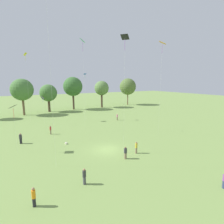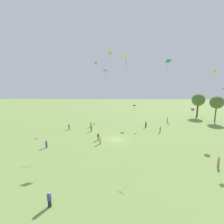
{
  "view_description": "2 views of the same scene",
  "coord_description": "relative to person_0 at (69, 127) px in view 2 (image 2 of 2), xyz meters",
  "views": [
    {
      "loc": [
        -11.85,
        -22.77,
        10.53
      ],
      "look_at": [
        2.0,
        1.86,
        5.47
      ],
      "focal_mm": 28.0,
      "sensor_mm": 36.0,
      "label": 1
    },
    {
      "loc": [
        35.03,
        0.54,
        12.75
      ],
      "look_at": [
        -3.85,
        -0.97,
        6.16
      ],
      "focal_mm": 24.0,
      "sensor_mm": 36.0,
      "label": 2
    }
  ],
  "objects": [
    {
      "name": "person_1",
      "position": [
        29.06,
        7.36,
        0.04
      ],
      "size": [
        0.56,
        0.56,
        1.73
      ],
      "rotation": [
        0.0,
        0.0,
        1.24
      ],
      "color": "#232328",
      "rests_on": "ground_plane"
    },
    {
      "name": "tree_1",
      "position": [
        -12.31,
        50.42,
        6.34
      ],
      "size": [
        4.61,
        4.61,
        9.49
      ],
      "color": "brown",
      "rests_on": "ground_plane"
    },
    {
      "name": "kite_5",
      "position": [
        8.73,
        25.51,
        16.68
      ],
      "size": [
        1.32,
        1.34,
        18.68
      ],
      "rotation": [
        0.0,
        0.0,
        0.05
      ],
      "color": "green",
      "rests_on": "ground_plane"
    },
    {
      "name": "kite_3",
      "position": [
        -12.27,
        6.62,
        19.23
      ],
      "size": [
        1.31,
        1.36,
        21.4
      ],
      "rotation": [
        0.0,
        0.0,
        0.28
      ],
      "color": "black",
      "rests_on": "ground_plane"
    },
    {
      "name": "person_7",
      "position": [
        -3.18,
        6.04,
        0.08
      ],
      "size": [
        0.36,
        0.36,
        1.76
      ],
      "rotation": [
        0.0,
        0.0,
        1.67
      ],
      "color": "#232328",
      "rests_on": "ground_plane"
    },
    {
      "name": "person_2",
      "position": [
        -3.54,
        23.58,
        0.07
      ],
      "size": [
        0.51,
        0.51,
        1.8
      ],
      "rotation": [
        0.0,
        0.0,
        1.67
      ],
      "color": "#232328",
      "rests_on": "ground_plane"
    },
    {
      "name": "dog_1",
      "position": [
        -7.66,
        31.99,
        -0.4
      ],
      "size": [
        0.34,
        0.79,
        0.6
      ],
      "rotation": [
        0.0,
        0.0,
        6.2
      ],
      "color": "tan",
      "rests_on": "ground_plane"
    },
    {
      "name": "kite_1",
      "position": [
        1.96,
        34.99,
        5.59
      ],
      "size": [
        0.69,
        0.85,
        6.92
      ],
      "rotation": [
        0.0,
        0.0,
        0.58
      ],
      "color": "purple",
      "rests_on": "ground_plane"
    },
    {
      "name": "person_0",
      "position": [
        0.0,
        0.0,
        0.0
      ],
      "size": [
        0.51,
        0.51,
        1.67
      ],
      "rotation": [
        0.0,
        0.0,
        1.64
      ],
      "color": "#847056",
      "rests_on": "ground_plane"
    },
    {
      "name": "person_9",
      "position": [
        1.68,
        7.02,
        0.06
      ],
      "size": [
        0.52,
        0.52,
        1.74
      ],
      "rotation": [
        0.0,
        0.0,
        5.67
      ],
      "color": "#4C4C51",
      "rests_on": "ground_plane"
    },
    {
      "name": "person_3",
      "position": [
        13.56,
        -0.42,
        -0.01
      ],
      "size": [
        0.59,
        0.59,
        1.63
      ],
      "rotation": [
        0.0,
        0.0,
        4.15
      ],
      "color": "#333D5B",
      "rests_on": "ground_plane"
    },
    {
      "name": "person_6",
      "position": [
        19.98,
        30.89,
        0.07
      ],
      "size": [
        0.35,
        0.35,
        1.75
      ],
      "rotation": [
        0.0,
        0.0,
        0.01
      ],
      "color": "#847056",
      "rests_on": "ground_plane"
    },
    {
      "name": "kite_7",
      "position": [
        12.78,
        35.35,
        10.5
      ],
      "size": [
        0.62,
        0.57,
        12.41
      ],
      "rotation": [
        0.0,
        0.0,
        2.35
      ],
      "color": "blue",
      "rests_on": "ground_plane"
    },
    {
      "name": "person_5",
      "position": [
        8.69,
        9.95,
        0.04
      ],
      "size": [
        0.49,
        0.49,
        1.73
      ],
      "rotation": [
        0.0,
        0.0,
        2.98
      ],
      "color": "#847056",
      "rests_on": "ground_plane"
    },
    {
      "name": "kite_2",
      "position": [
        20.33,
        15.76,
        15.94
      ],
      "size": [
        1.72,
        1.7,
        17.57
      ],
      "rotation": [
        0.0,
        0.0,
        6.15
      ],
      "color": "orange",
      "rests_on": "ground_plane"
    },
    {
      "name": "person_4",
      "position": [
        1.88,
        26.58,
        0.07
      ],
      "size": [
        0.46,
        0.46,
        1.74
      ],
      "rotation": [
        0.0,
        0.0,
        0.65
      ],
      "color": "#847056",
      "rests_on": "ground_plane"
    },
    {
      "name": "kite_8",
      "position": [
        9.67,
        11.91,
        14.77
      ],
      "size": [
        1.36,
        1.37,
        16.55
      ],
      "rotation": [
        0.0,
        0.0,
        1.49
      ],
      "color": "black",
      "rests_on": "ground_plane"
    },
    {
      "name": "person_8",
      "position": [
        -11.59,
        32.96,
        0.08
      ],
      "size": [
        0.42,
        0.42,
        1.74
      ],
      "rotation": [
        0.0,
        0.0,
        5.9
      ],
      "color": "#4C4C51",
      "rests_on": "ground_plane"
    },
    {
      "name": "kite_0",
      "position": [
        -0.07,
        12.33,
        19.79
      ],
      "size": [
        0.82,
        1.12,
        22.26
      ],
      "rotation": [
        0.0,
        0.0,
        1.03
      ],
      "color": "yellow",
      "rests_on": "ground_plane"
    },
    {
      "name": "dog_0",
      "position": [
        -6.36,
        6.56,
        -0.48
      ],
      "size": [
        0.56,
        0.75,
        0.49
      ],
      "rotation": [
        0.0,
        0.0,
        3.68
      ],
      "color": "tan",
      "rests_on": "ground_plane"
    },
    {
      "name": "person_10",
      "position": [
        11.1,
        10.7,
        0.08
      ],
      "size": [
        0.39,
        0.39,
        1.76
      ],
      "rotation": [
        0.0,
        0.0,
        3.26
      ],
      "color": "#847056",
      "rests_on": "ground_plane"
    },
    {
      "name": "picnic_bag_0",
      "position": [
        3.1,
        19.56,
        -0.68
      ],
      "size": [
        0.4,
        0.46,
        0.27
      ],
      "rotation": [
        0.0,
        0.0,
        1.96
      ],
      "color": "beige",
      "rests_on": "ground_plane"
    },
    {
      "name": "tree_0",
      "position": [
        -21.08,
        48.41,
        6.41
      ],
      "size": [
        5.09,
        5.09,
        9.85
      ],
      "color": "brown",
      "rests_on": "ground_plane"
    },
    {
      "name": "kite_6",
      "position": [
        -4.16,
        19.86,
        5.88
      ],
      "size": [
        1.16,
        1.21,
        7.13
      ],
      "rotation": [
        0.0,
        0.0,
        3.54
      ],
      "color": "black",
      "rests_on": "ground_plane"
    },
    {
      "name": "kite_4",
      "position": [
        -0.57,
        41.18,
        15.27
      ],
      "size": [
        0.99,
        1.08,
        17.39
      ],
      "rotation": [
        0.0,
        0.0,
        3.38
      ],
      "color": "yellow",
      "rests_on": "ground_plane"
    },
    {
      "name": "ground_plane",
      "position": [
        7.95,
        14.07,
        -0.81
      ],
      "size": [
        240.0,
        240.0,
        0.0
      ],
      "primitive_type": "plane",
      "color": "#7A994C"
    }
  ]
}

